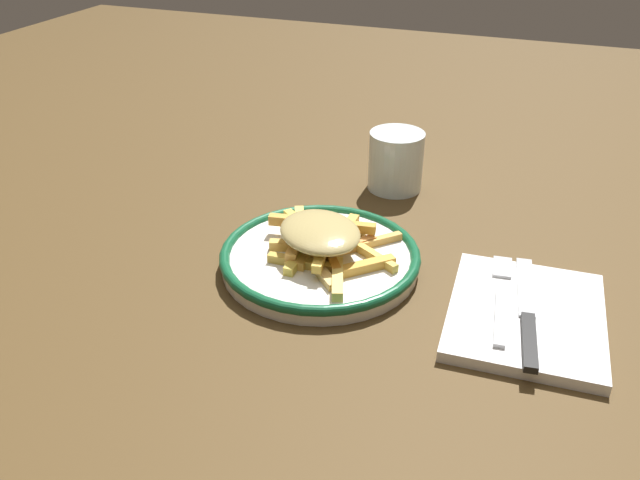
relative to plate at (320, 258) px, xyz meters
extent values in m
plane|color=#4A361A|center=(0.00, 0.00, -0.01)|extent=(2.60, 2.60, 0.00)
cylinder|color=white|center=(0.00, 0.00, 0.00)|extent=(0.24, 0.24, 0.02)
torus|color=#135331|center=(0.00, 0.00, 0.01)|extent=(0.25, 0.25, 0.01)
cube|color=gold|center=(-0.01, -0.03, 0.01)|extent=(0.09, 0.01, 0.01)
cube|color=#E2C361|center=(0.01, 0.02, 0.01)|extent=(0.06, 0.08, 0.01)
cube|color=#E8A64F|center=(-0.03, 0.00, 0.02)|extent=(0.03, 0.09, 0.01)
cube|color=#E3B14C|center=(-0.03, 0.00, 0.01)|extent=(0.08, 0.03, 0.01)
cube|color=gold|center=(0.06, 0.01, 0.01)|extent=(0.08, 0.05, 0.01)
cube|color=#D78F48|center=(-0.03, 0.02, 0.01)|extent=(0.02, 0.08, 0.01)
cube|color=#E7B55A|center=(0.00, 0.00, 0.02)|extent=(0.06, 0.05, 0.01)
cube|color=gold|center=(0.01, -0.02, 0.02)|extent=(0.03, 0.09, 0.01)
cube|color=orange|center=(0.01, -0.01, 0.01)|extent=(0.06, 0.07, 0.01)
cube|color=#DF8D47|center=(-0.01, 0.06, 0.01)|extent=(0.05, 0.06, 0.01)
cube|color=#EFC860|center=(0.04, -0.05, 0.01)|extent=(0.04, 0.08, 0.01)
cube|color=#E1B666|center=(0.02, -0.04, 0.01)|extent=(0.06, 0.06, 0.01)
cube|color=gold|center=(0.00, 0.00, 0.01)|extent=(0.03, 0.07, 0.01)
cube|color=gold|center=(-0.01, 0.00, 0.01)|extent=(0.01, 0.09, 0.01)
cube|color=#E4C155|center=(-0.04, 0.03, 0.03)|extent=(0.04, 0.07, 0.01)
cube|color=gold|center=(-0.05, 0.03, 0.03)|extent=(0.07, 0.02, 0.01)
cube|color=gold|center=(0.05, 0.04, 0.01)|extent=(0.07, 0.08, 0.01)
cube|color=gold|center=(0.02, 0.04, 0.02)|extent=(0.01, 0.07, 0.01)
cube|color=gold|center=(-0.05, 0.05, 0.01)|extent=(0.07, 0.06, 0.01)
cube|color=gold|center=(-0.02, 0.00, 0.01)|extent=(0.05, 0.05, 0.01)
cube|color=gold|center=(0.07, -0.01, 0.01)|extent=(0.06, 0.06, 0.01)
cube|color=#E4B554|center=(-0.01, -0.01, 0.01)|extent=(0.02, 0.09, 0.01)
cube|color=gold|center=(-0.02, -0.01, 0.01)|extent=(0.01, 0.09, 0.01)
cube|color=#D78C43|center=(0.03, 0.02, 0.01)|extent=(0.06, 0.07, 0.01)
cube|color=gold|center=(0.01, 0.04, 0.02)|extent=(0.09, 0.03, 0.01)
cube|color=#E9BE51|center=(0.00, -0.01, 0.01)|extent=(0.06, 0.09, 0.01)
ellipsoid|color=tan|center=(0.00, 0.00, 0.04)|extent=(0.15, 0.15, 0.02)
cube|color=white|center=(0.25, -0.02, -0.01)|extent=(0.17, 0.21, 0.01)
cube|color=silver|center=(0.23, -0.04, 0.00)|extent=(0.02, 0.11, 0.00)
cube|color=silver|center=(0.22, 0.05, 0.00)|extent=(0.03, 0.05, 0.00)
cube|color=black|center=(0.26, -0.08, 0.00)|extent=(0.03, 0.09, 0.01)
cube|color=silver|center=(0.25, 0.02, 0.00)|extent=(0.03, 0.12, 0.00)
cylinder|color=silver|center=(0.03, 0.25, 0.03)|extent=(0.08, 0.08, 0.09)
camera|label=1|loc=(0.24, -0.65, 0.43)|focal=36.77mm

